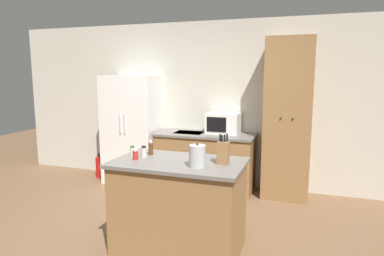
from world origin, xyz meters
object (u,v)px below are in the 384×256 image
object	(u,v)px
refrigerator	(133,129)
knife_block	(223,152)
pantry_cabinet	(288,119)
spice_bottle_short_red	(133,151)
spice_bottle_green_herb	(151,148)
spice_bottle_tall_dark	(135,155)
microwave	(223,123)
spice_bottle_amber_oil	(144,152)
kettle	(197,156)
fire_extinguisher	(100,167)

from	to	relation	value
refrigerator	knife_block	distance (m)	2.71
pantry_cabinet	spice_bottle_short_red	bearing A→B (deg)	-126.77
pantry_cabinet	knife_block	size ratio (longest dim) A/B	7.76
spice_bottle_green_herb	spice_bottle_tall_dark	bearing A→B (deg)	-103.51
microwave	spice_bottle_amber_oil	distance (m)	2.00
microwave	spice_bottle_tall_dark	size ratio (longest dim) A/B	4.55
spice_bottle_short_red	spice_bottle_green_herb	world-z (taller)	spice_bottle_green_herb
microwave	kettle	world-z (taller)	microwave
knife_block	pantry_cabinet	bearing A→B (deg)	76.11
spice_bottle_tall_dark	spice_bottle_short_red	xyz separation A→B (m)	(-0.10, 0.12, 0.00)
knife_block	kettle	size ratio (longest dim) A/B	1.28
spice_bottle_tall_dark	spice_bottle_green_herb	world-z (taller)	spice_bottle_green_herb
microwave	knife_block	distance (m)	2.02
refrigerator	spice_bottle_tall_dark	bearing A→B (deg)	-60.71
fire_extinguisher	microwave	bearing A→B (deg)	4.05
refrigerator	spice_bottle_tall_dark	xyz separation A→B (m)	(1.11, -1.98, 0.11)
spice_bottle_amber_oil	spice_bottle_green_herb	xyz separation A→B (m)	(0.03, 0.11, 0.02)
pantry_cabinet	microwave	bearing A→B (deg)	176.82
refrigerator	kettle	distance (m)	2.71
knife_block	spice_bottle_amber_oil	size ratio (longest dim) A/B	2.54
pantry_cabinet	spice_bottle_short_red	size ratio (longest dim) A/B	20.59
microwave	spice_bottle_amber_oil	xyz separation A→B (m)	(-0.36, -1.97, -0.05)
spice_bottle_tall_dark	microwave	bearing A→B (deg)	79.53
refrigerator	fire_extinguisher	xyz separation A→B (m)	(-0.65, -0.04, -0.69)
spice_bottle_amber_oil	kettle	world-z (taller)	kettle
spice_bottle_amber_oil	kettle	bearing A→B (deg)	-16.47
spice_bottle_green_herb	fire_extinguisher	size ratio (longest dim) A/B	0.37
microwave	spice_bottle_green_herb	bearing A→B (deg)	-100.07
refrigerator	microwave	xyz separation A→B (m)	(1.50, 0.12, 0.16)
fire_extinguisher	spice_bottle_amber_oil	bearing A→B (deg)	-45.41
spice_bottle_tall_dark	spice_bottle_amber_oil	size ratio (longest dim) A/B	0.93
knife_block	kettle	xyz separation A→B (m)	(-0.20, -0.19, -0.01)
spice_bottle_short_red	spice_bottle_amber_oil	world-z (taller)	spice_bottle_amber_oil
microwave	fire_extinguisher	bearing A→B (deg)	-175.95
spice_bottle_tall_dark	spice_bottle_short_red	world-z (taller)	spice_bottle_short_red
kettle	spice_bottle_green_herb	bearing A→B (deg)	154.07
pantry_cabinet	knife_block	bearing A→B (deg)	-103.89
spice_bottle_green_herb	fire_extinguisher	bearing A→B (deg)	136.81
kettle	fire_extinguisher	world-z (taller)	kettle
knife_block	fire_extinguisher	xyz separation A→B (m)	(-2.63, 1.81, -0.86)
spice_bottle_short_red	fire_extinguisher	xyz separation A→B (m)	(-1.66, 1.83, -0.80)
spice_bottle_short_red	spice_bottle_tall_dark	bearing A→B (deg)	-50.28
refrigerator	pantry_cabinet	size ratio (longest dim) A/B	0.77
knife_block	spice_bottle_tall_dark	size ratio (longest dim) A/B	2.72
spice_bottle_short_red	pantry_cabinet	bearing A→B (deg)	53.23
microwave	spice_bottle_green_herb	world-z (taller)	microwave
spice_bottle_tall_dark	kettle	world-z (taller)	kettle
spice_bottle_short_red	refrigerator	bearing A→B (deg)	118.56
spice_bottle_short_red	spice_bottle_green_herb	distance (m)	0.20
spice_bottle_short_red	spice_bottle_green_herb	xyz separation A→B (m)	(0.15, 0.12, 0.02)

